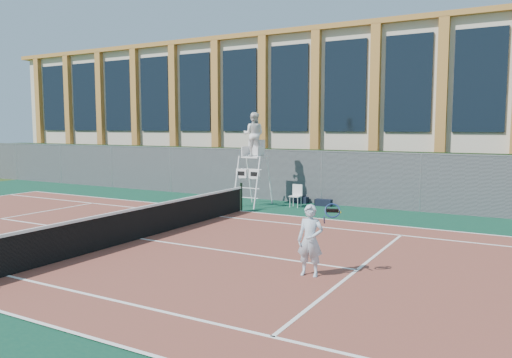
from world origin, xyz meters
The scene contains 12 objects.
ground centered at (0.00, 0.00, 0.00)m, with size 120.00×120.00×0.00m, color #233814.
apron centered at (0.00, 1.00, 0.01)m, with size 36.00×20.00×0.01m, color #0D3A2A.
tennis_court centered at (0.00, 0.00, 0.02)m, with size 23.77×10.97×0.02m, color brown.
tennis_net centered at (0.00, 0.00, 0.54)m, with size 0.10×11.30×1.10m.
fence centered at (0.00, 8.80, 1.10)m, with size 40.00×0.06×2.20m, color #595E60, non-canonical shape.
hedge centered at (0.00, 10.00, 1.10)m, with size 40.00×1.40×2.20m, color black.
building centered at (0.00, 17.95, 4.15)m, with size 45.00×10.60×8.22m.
umpire_chair centered at (-0.27, 7.05, 2.82)m, with size 1.08×1.66×3.85m.
plastic_chair centered at (1.42, 7.57, 0.54)m, with size 0.43×0.43×0.91m.
sports_bag_near centered at (1.14, 8.60, 0.15)m, with size 0.64×0.26×0.27m, color black.
sports_bag_far centered at (2.29, 8.32, 0.15)m, with size 0.69×0.30×0.27m, color black.
tennis_player centered at (5.65, -0.91, 0.81)m, with size 0.90×0.63×1.57m.
Camera 1 is at (9.75, -10.57, 3.19)m, focal length 35.00 mm.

